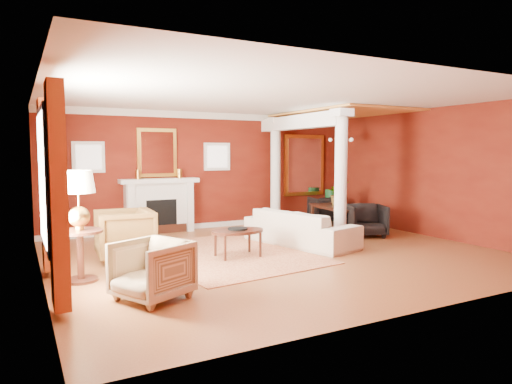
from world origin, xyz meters
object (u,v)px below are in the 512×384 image
coffee_table (238,232)px  dining_table (341,211)px  armchair_leopard (124,232)px  armchair_stripe (152,267)px  side_table (79,206)px  sofa (300,222)px

coffee_table → dining_table: (3.61, 1.59, 0.00)m
armchair_leopard → dining_table: 5.53m
armchair_stripe → coffee_table: size_ratio=0.85×
armchair_stripe → side_table: (-0.71, 1.32, 0.70)m
armchair_stripe → coffee_table: 2.61m
armchair_stripe → armchair_leopard: bearing=150.3°
armchair_leopard → side_table: (-0.87, -1.11, 0.63)m
sofa → dining_table: (1.98, 1.16, -0.02)m
armchair_stripe → coffee_table: (2.02, 1.66, 0.03)m
armchair_stripe → dining_table: 6.50m
sofa → side_table: size_ratio=1.49×
coffee_table → dining_table: size_ratio=0.60×
coffee_table → armchair_leopard: bearing=157.4°
armchair_leopard → dining_table: (5.47, 0.81, -0.03)m
coffee_table → armchair_stripe: bearing=-140.5°
sofa → armchair_stripe: size_ratio=2.88×
sofa → coffee_table: 1.69m
sofa → dining_table: bearing=-74.4°
armchair_leopard → coffee_table: bearing=70.6°
armchair_stripe → coffee_table: bearing=103.5°
armchair_leopard → coffee_table: (1.86, -0.77, -0.04)m
armchair_leopard → side_table: 1.54m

